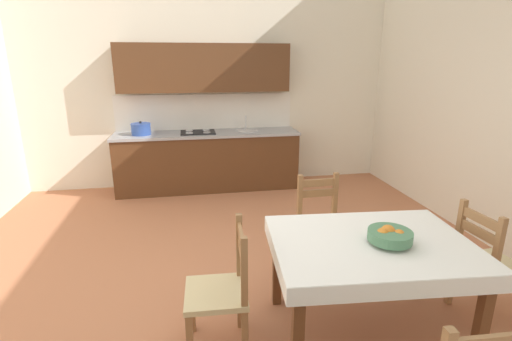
{
  "coord_description": "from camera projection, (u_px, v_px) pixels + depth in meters",
  "views": [
    {
      "loc": [
        -0.38,
        -2.94,
        1.97
      ],
      "look_at": [
        0.24,
        0.44,
        0.96
      ],
      "focal_mm": 26.51,
      "sensor_mm": 36.0,
      "label": 1
    }
  ],
  "objects": [
    {
      "name": "ground_plane",
      "position": [
        239.0,
        292.0,
        3.41
      ],
      "size": [
        6.24,
        6.84,
        0.1
      ],
      "primitive_type": "cube",
      "color": "#B7704C"
    },
    {
      "name": "wall_back",
      "position": [
        209.0,
        59.0,
        5.84
      ],
      "size": [
        6.24,
        0.12,
        3.96
      ],
      "primitive_type": "cube",
      "color": "silver",
      "rests_on": "ground_plane"
    },
    {
      "name": "kitchen_cabinetry",
      "position": [
        207.0,
        135.0,
        5.83
      ],
      "size": [
        2.8,
        0.63,
        2.2
      ],
      "color": "#56331C",
      "rests_on": "ground_plane"
    },
    {
      "name": "dining_table",
      "position": [
        370.0,
        256.0,
        2.68
      ],
      "size": [
        1.46,
        1.13,
        0.75
      ],
      "color": "brown",
      "rests_on": "ground_plane"
    },
    {
      "name": "dining_chair_window_side",
      "position": [
        487.0,
        265.0,
        2.92
      ],
      "size": [
        0.44,
        0.44,
        0.93
      ],
      "color": "#D1BC89",
      "rests_on": "ground_plane"
    },
    {
      "name": "dining_chair_tv_side",
      "position": [
        222.0,
        291.0,
        2.6
      ],
      "size": [
        0.44,
        0.44,
        0.93
      ],
      "color": "#D1BC89",
      "rests_on": "ground_plane"
    },
    {
      "name": "dining_chair_kitchen_side",
      "position": [
        322.0,
        227.0,
        3.58
      ],
      "size": [
        0.43,
        0.43,
        0.93
      ],
      "color": "#D1BC89",
      "rests_on": "ground_plane"
    },
    {
      "name": "fruit_bowl",
      "position": [
        390.0,
        236.0,
        2.59
      ],
      "size": [
        0.3,
        0.3,
        0.12
      ],
      "color": "#4C7F5B",
      "rests_on": "dining_table"
    }
  ]
}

